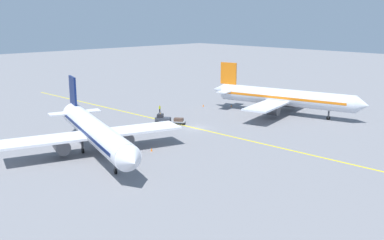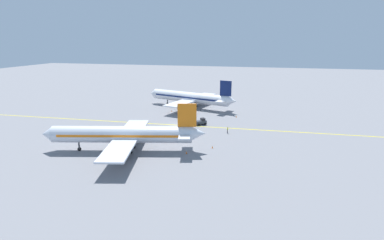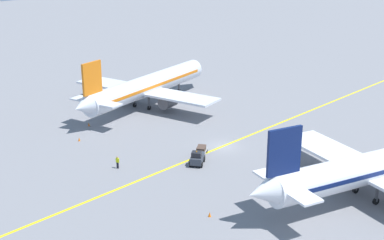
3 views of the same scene
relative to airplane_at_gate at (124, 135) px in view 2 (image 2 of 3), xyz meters
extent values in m
plane|color=slate|center=(22.53, -4.45, -3.71)|extent=(400.00, 400.00, 0.00)
cube|color=yellow|center=(22.53, -4.45, -3.71)|extent=(5.16, 119.92, 0.01)
cylinder|color=silver|center=(-0.10, 0.43, 0.09)|extent=(10.44, 30.02, 3.60)
cone|color=silver|center=(-3.85, 16.19, 0.09)|extent=(3.88, 3.13, 3.42)
cone|color=silver|center=(3.71, -15.62, 0.39)|extent=(3.67, 3.63, 3.06)
cube|color=orange|center=(-0.10, 0.43, 0.24)|extent=(9.79, 27.11, 0.50)
cube|color=silver|center=(0.13, -0.54, -0.63)|extent=(28.44, 11.53, 0.36)
cylinder|color=#4C4C51|center=(-4.74, -1.70, -1.88)|extent=(2.88, 3.62, 2.20)
cylinder|color=#4C4C51|center=(4.99, 0.61, -1.88)|extent=(2.88, 3.62, 2.20)
cube|color=orange|center=(3.14, -13.19, 4.39)|extent=(1.28, 3.97, 5.00)
cube|color=silver|center=(3.02, -12.71, 0.49)|extent=(9.31, 4.42, 0.24)
cylinder|color=#4C4C51|center=(-2.32, 9.77, -2.31)|extent=(0.36, 0.36, 2.00)
cylinder|color=black|center=(-2.32, 9.77, -3.31)|extent=(0.46, 0.84, 0.80)
cylinder|color=#4C4C51|center=(-1.20, -1.89, -2.31)|extent=(0.36, 0.36, 2.00)
cylinder|color=black|center=(-1.20, -1.89, -3.31)|extent=(0.46, 0.84, 0.80)
cylinder|color=#4C4C51|center=(1.92, -1.15, -2.31)|extent=(0.36, 0.36, 2.00)
cylinder|color=black|center=(1.92, -1.15, -3.31)|extent=(0.46, 0.84, 0.80)
cylinder|color=white|center=(45.60, -2.58, 0.09)|extent=(12.00, 29.78, 3.60)
cone|color=white|center=(50.21, 12.95, 0.09)|extent=(3.96, 3.28, 3.42)
cone|color=white|center=(40.89, -18.40, 0.39)|extent=(3.79, 3.75, 3.06)
cube|color=#0F1E51|center=(45.60, -2.58, 0.24)|extent=(11.19, 26.92, 0.50)
cube|color=white|center=(45.31, -3.54, -0.63)|extent=(28.32, 12.97, 0.36)
cylinder|color=#4C4C51|center=(40.52, -2.11, -1.88)|extent=(3.02, 3.69, 2.20)
cylinder|color=#4C4C51|center=(50.10, -4.97, -1.88)|extent=(3.02, 3.69, 2.20)
cube|color=#0F1E51|center=(41.60, -16.00, 4.39)|extent=(1.49, 3.94, 5.00)
cube|color=white|center=(41.75, -15.52, 0.49)|extent=(9.31, 4.87, 0.24)
cylinder|color=#4C4C51|center=(48.33, 6.62, -2.31)|extent=(0.36, 0.36, 2.00)
cylinder|color=black|center=(48.33, 6.62, -3.31)|extent=(0.50, 0.85, 0.80)
cylinder|color=#4C4C51|center=(43.49, -4.04, -2.31)|extent=(0.36, 0.36, 2.00)
cylinder|color=black|center=(43.49, -4.04, -3.31)|extent=(0.50, 0.85, 0.80)
cylinder|color=#4C4C51|center=(46.56, -4.95, -2.31)|extent=(0.36, 0.36, 2.00)
cylinder|color=black|center=(46.56, -4.95, -3.31)|extent=(0.50, 0.85, 0.80)
cube|color=#333842|center=(24.54, -11.52, -2.91)|extent=(2.97, 3.31, 0.90)
cube|color=black|center=(24.86, -11.96, -2.11)|extent=(1.68, 1.64, 0.70)
sphere|color=orange|center=(24.86, -11.96, -1.68)|extent=(0.16, 0.16, 0.16)
cylinder|color=black|center=(25.72, -11.87, -3.36)|extent=(0.61, 0.71, 0.70)
cylinder|color=black|center=(24.50, -12.75, -3.36)|extent=(0.61, 0.71, 0.70)
cylinder|color=black|center=(24.58, -10.29, -3.36)|extent=(0.61, 0.71, 0.70)
cylinder|color=black|center=(23.36, -11.16, -3.36)|extent=(0.61, 0.71, 0.70)
cube|color=gray|center=(22.67, -8.92, -3.17)|extent=(2.65, 2.93, 0.20)
cube|color=#4C382D|center=(22.67, -8.92, -2.77)|extent=(1.97, 2.13, 0.60)
cylinder|color=black|center=(23.79, -9.39, -3.49)|extent=(0.37, 0.44, 0.44)
cylinder|color=black|center=(22.76, -10.13, -3.49)|extent=(0.37, 0.44, 0.44)
cylinder|color=black|center=(22.57, -7.71, -3.49)|extent=(0.37, 0.44, 0.44)
cylinder|color=black|center=(21.55, -8.44, -3.49)|extent=(0.37, 0.44, 0.44)
cylinder|color=#23232D|center=(18.26, -19.98, -3.28)|extent=(0.16, 0.16, 0.85)
cylinder|color=#23232D|center=(18.46, -19.93, -3.28)|extent=(0.16, 0.16, 0.85)
cube|color=#CCD819|center=(18.36, -19.95, -2.56)|extent=(0.40, 0.29, 0.60)
cylinder|color=#CCD819|center=(18.12, -20.01, -2.56)|extent=(0.10, 0.10, 0.55)
cylinder|color=#CCD819|center=(18.59, -19.90, -2.56)|extent=(0.10, 0.10, 0.55)
sphere|color=#9E7051|center=(18.36, -19.95, -2.14)|extent=(0.22, 0.22, 0.22)
cone|color=orange|center=(1.72, -13.40, -3.43)|extent=(0.32, 0.32, 0.55)
cone|color=orange|center=(38.12, 1.70, -3.43)|extent=(0.32, 0.32, 0.55)
cone|color=orange|center=(6.38, -18.16, -3.43)|extent=(0.32, 0.32, 0.55)
cone|color=orange|center=(35.57, -20.44, -3.43)|extent=(0.32, 0.32, 0.55)
camera|label=1|loc=(80.92, 55.63, 17.24)|focal=42.00mm
camera|label=2|loc=(-55.95, -29.20, 19.66)|focal=28.00mm
camera|label=3|loc=(71.07, -57.13, 24.70)|focal=50.00mm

